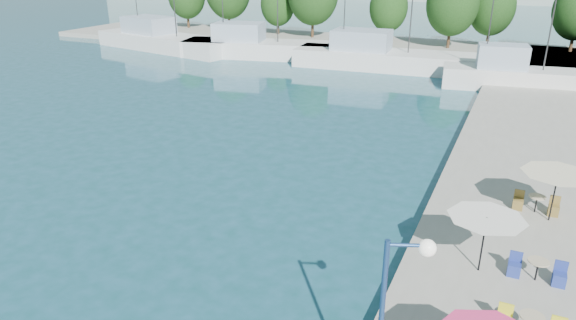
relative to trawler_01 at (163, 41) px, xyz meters
The scene contains 14 objects.
quay_far 26.47m from the trawler_01, 24.01° to the left, with size 90.00×16.00×0.60m, color gray.
trawler_01 is the anchor object (origin of this frame).
trawler_02 13.17m from the trawler_01, ahead, with size 18.82×8.71×10.20m.
trawler_03 27.90m from the trawler_01, ahead, with size 19.59×6.33×10.20m.
trawler_04 41.15m from the trawler_01, ahead, with size 13.94×5.48×10.20m.
tree_03 17.07m from the trawler_01, 57.27° to the left, with size 4.72×4.72×6.98m.
tree_05 28.67m from the trawler_01, 30.97° to the left, with size 4.82×4.82×7.14m.
tree_06 35.01m from the trawler_01, 20.52° to the left, with size 6.00×6.00×8.88m.
tree_07 39.99m from the trawler_01, 22.94° to the left, with size 5.37×5.37×7.95m.
umbrella_white 53.97m from the trawler_01, 40.91° to the right, with size 2.64×2.64×2.09m.
umbrella_cream 52.63m from the trawler_01, 35.08° to the right, with size 2.89×2.89×2.13m.
cafe_table_02 55.22m from the trawler_01, 39.53° to the right, with size 1.82×0.70×0.76m.
cafe_table_03 51.85m from the trawler_01, 34.93° to the right, with size 1.82×0.70×0.76m.
street_lamp 58.43m from the trawler_01, 47.44° to the right, with size 0.99×0.53×5.03m.
Camera 1 is at (8.93, 4.17, 10.92)m, focal length 32.00 mm.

